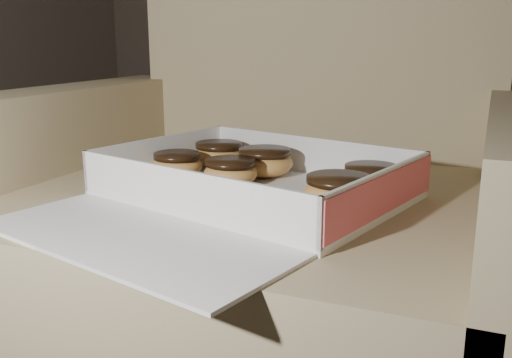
% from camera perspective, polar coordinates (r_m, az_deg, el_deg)
% --- Properties ---
extents(armchair, '(0.95, 0.80, 0.99)m').
position_cam_1_polar(armchair, '(1.04, 1.27, -6.94)').
color(armchair, '#9B8C62').
rests_on(armchair, floor).
extents(bakery_box, '(0.54, 0.59, 0.07)m').
position_cam_1_polar(bakery_box, '(0.85, -1.67, -1.53)').
color(bakery_box, white).
rests_on(bakery_box, armchair).
extents(donut_a, '(0.08, 0.08, 0.04)m').
position_cam_1_polar(donut_a, '(0.97, -7.89, 1.48)').
color(donut_a, '#E9B251').
rests_on(donut_a, bakery_box).
extents(donut_b, '(0.09, 0.09, 0.04)m').
position_cam_1_polar(donut_b, '(0.88, 11.47, 0.05)').
color(donut_b, '#E9B251').
rests_on(donut_b, bakery_box).
extents(donut_c, '(0.10, 0.10, 0.05)m').
position_cam_1_polar(donut_c, '(0.97, 0.89, 1.77)').
color(donut_c, '#E9B251').
rests_on(donut_c, bakery_box).
extents(donut_d, '(0.10, 0.10, 0.05)m').
position_cam_1_polar(donut_d, '(0.79, 8.27, -1.26)').
color(donut_d, '#E9B251').
rests_on(donut_d, bakery_box).
extents(donut_e, '(0.09, 0.09, 0.05)m').
position_cam_1_polar(donut_e, '(1.05, -3.72, 2.53)').
color(donut_e, '#E9B251').
rests_on(donut_e, bakery_box).
extents(donut_f, '(0.09, 0.09, 0.04)m').
position_cam_1_polar(donut_f, '(0.91, -2.57, 0.75)').
color(donut_f, '#E9B251').
rests_on(donut_f, bakery_box).
extents(crumb_a, '(0.01, 0.01, 0.00)m').
position_cam_1_polar(crumb_a, '(0.95, -7.35, -0.09)').
color(crumb_a, black).
rests_on(crumb_a, bakery_box).
extents(crumb_b, '(0.01, 0.01, 0.00)m').
position_cam_1_polar(crumb_b, '(0.91, -10.99, -0.85)').
color(crumb_b, black).
rests_on(crumb_b, bakery_box).
extents(crumb_c, '(0.01, 0.01, 0.00)m').
position_cam_1_polar(crumb_c, '(0.72, 2.60, -4.64)').
color(crumb_c, black).
rests_on(crumb_c, bakery_box).
extents(crumb_d, '(0.01, 0.01, 0.00)m').
position_cam_1_polar(crumb_d, '(0.79, -2.60, -2.84)').
color(crumb_d, black).
rests_on(crumb_d, bakery_box).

